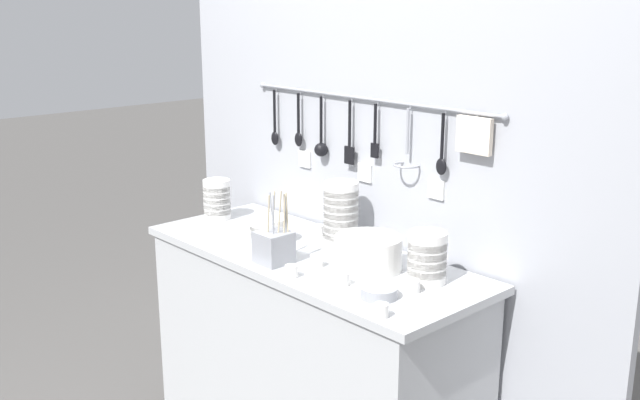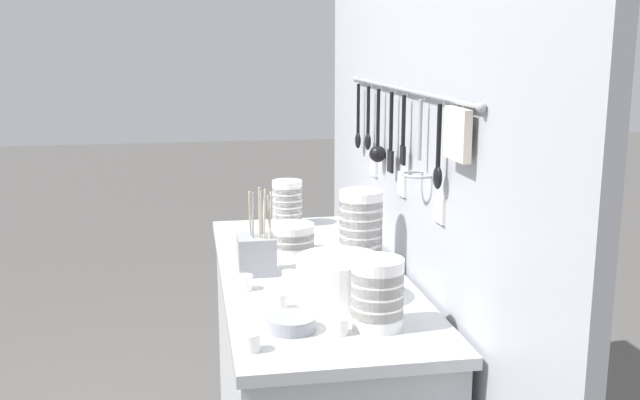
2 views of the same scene
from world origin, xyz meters
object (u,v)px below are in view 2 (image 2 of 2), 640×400
Objects in this scene: bowl_stack_nested_right at (361,230)px; cup_beside_plates at (280,301)px; cup_back_left at (251,342)px; cup_front_right at (355,250)px; bowl_stack_short_front at (292,239)px; steel_mixing_bowl at (291,323)px; bowl_stack_wide_centre at (377,293)px; plate_stack at (339,278)px; bowl_stack_tall_left at (287,202)px; cup_centre at (290,278)px; cup_edge_far at (339,326)px; cup_back_right at (245,282)px; cutlery_caddy at (257,253)px.

cup_beside_plates is (0.31, -0.29, -0.10)m from bowl_stack_nested_right.
cup_back_left and cup_front_right have the same top height.
bowl_stack_short_front is 0.60× the size of bowl_stack_nested_right.
bowl_stack_nested_right is 2.04× the size of steel_mixing_bowl.
plate_stack is at bearing -166.98° from bowl_stack_wide_centre.
cup_front_right is (-0.60, 0.29, 0.00)m from steel_mixing_bowl.
bowl_stack_tall_left is 0.74m from cup_centre.
cup_edge_far is 1.00× the size of cup_centre.
steel_mixing_bowl is at bearing 135.33° from cup_back_left.
cup_back_right is at bearing -27.78° from bowl_stack_short_front.
bowl_stack_nested_right is at bearing 145.86° from cup_back_left.
plate_stack is 0.19m from cup_centre.
cup_front_right is at bearing 154.01° from steel_mixing_bowl.
bowl_stack_tall_left is 3.82× the size of cup_edge_far.
cup_back_right is (-0.32, -0.09, 0.00)m from steel_mixing_bowl.
bowl_stack_wide_centre reaches higher than steel_mixing_bowl.
cup_back_right and cup_front_right have the same top height.
bowl_stack_nested_right is 5.50× the size of cup_back_right.
bowl_stack_wide_centre is 0.71× the size of bowl_stack_nested_right.
bowl_stack_wide_centre is at bearing 9.48° from bowl_stack_short_front.
cup_back_left is at bearing -18.46° from cup_centre.
cutlery_caddy reaches higher than cup_edge_far.
bowl_stack_nested_right is 0.55m from steel_mixing_bowl.
bowl_stack_wide_centre is at bearing 27.00° from cutlery_caddy.
cup_centre is at bearing -43.96° from cup_front_right.
cup_front_right is at bearing 161.60° from plate_stack.
bowl_stack_wide_centre is at bearing 106.02° from cup_back_left.
bowl_stack_nested_right is 5.50× the size of cup_front_right.
plate_stack reaches higher than cup_front_right.
cup_back_left and cup_beside_plates have the same top height.
plate_stack is 5.27× the size of cup_back_right.
cup_beside_plates is at bearing -15.46° from cup_centre.
cutlery_caddy is at bearing -34.48° from bowl_stack_short_front.
bowl_stack_nested_right is 0.55m from cup_edge_far.
cutlery_caddy is 0.55m from cup_edge_far.
steel_mixing_bowl is at bearing 15.44° from cup_back_right.
cup_beside_plates is at bearing -148.84° from cup_edge_far.
cup_back_right and cup_beside_plates have the same top height.
cup_front_right is at bearing 69.78° from bowl_stack_short_front.
cup_centre is at bearing -62.70° from bowl_stack_nested_right.
cutlery_caddy is 6.06× the size of cup_back_right.
bowl_stack_short_front is 0.81m from cup_back_left.
bowl_stack_tall_left is 3.82× the size of cup_back_right.
cup_edge_far is at bearing -74.17° from bowl_stack_wide_centre.
cup_back_left is at bearing -29.45° from cup_front_right.
plate_stack is at bearing 64.14° from cup_back_right.
cup_centre is at bearing -170.02° from cup_edge_far.
bowl_stack_tall_left is 0.94m from cup_beside_plates.
bowl_stack_tall_left is 3.82× the size of cup_beside_plates.
bowl_stack_nested_right is 0.30m from plate_stack.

